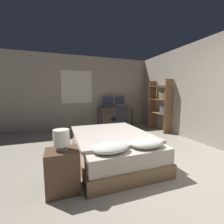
{
  "coord_description": "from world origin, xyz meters",
  "views": [
    {
      "loc": [
        -1.54,
        -1.49,
        1.31
      ],
      "look_at": [
        -0.02,
        2.78,
        0.75
      ],
      "focal_mm": 24.0,
      "sensor_mm": 36.0,
      "label": 1
    }
  ],
  "objects_px": {
    "bed": "(113,146)",
    "keyboard": "(117,108)",
    "monitor_left": "(108,101)",
    "nightstand": "(63,171)",
    "computer_mouse": "(124,107)",
    "office_chair": "(120,121)",
    "monitor_right": "(120,101)",
    "desk": "(115,110)",
    "bookshelf": "(162,103)",
    "bedside_lamp": "(61,138)"
  },
  "relations": [
    {
      "from": "monitor_right",
      "to": "bookshelf",
      "type": "distance_m",
      "value": 1.68
    },
    {
      "from": "bed",
      "to": "keyboard",
      "type": "height_order",
      "value": "keyboard"
    },
    {
      "from": "keyboard",
      "to": "bookshelf",
      "type": "bearing_deg",
      "value": -36.92
    },
    {
      "from": "nightstand",
      "to": "bookshelf",
      "type": "height_order",
      "value": "bookshelf"
    },
    {
      "from": "bedside_lamp",
      "to": "bookshelf",
      "type": "distance_m",
      "value": 4.05
    },
    {
      "from": "keyboard",
      "to": "bookshelf",
      "type": "xyz_separation_m",
      "value": [
        1.28,
        -0.96,
        0.22
      ]
    },
    {
      "from": "desk",
      "to": "monitor_right",
      "type": "distance_m",
      "value": 0.48
    },
    {
      "from": "bed",
      "to": "desk",
      "type": "bearing_deg",
      "value": 68.16
    },
    {
      "from": "bed",
      "to": "nightstand",
      "type": "height_order",
      "value": "bed"
    },
    {
      "from": "nightstand",
      "to": "bookshelf",
      "type": "bearing_deg",
      "value": 34.27
    },
    {
      "from": "nightstand",
      "to": "office_chair",
      "type": "bearing_deg",
      "value": 54.43
    },
    {
      "from": "monitor_left",
      "to": "computer_mouse",
      "type": "relative_size",
      "value": 6.66
    },
    {
      "from": "bed",
      "to": "desk",
      "type": "height_order",
      "value": "desk"
    },
    {
      "from": "office_chair",
      "to": "bookshelf",
      "type": "distance_m",
      "value": 1.58
    },
    {
      "from": "desk",
      "to": "bookshelf",
      "type": "height_order",
      "value": "bookshelf"
    },
    {
      "from": "monitor_right",
      "to": "office_chair",
      "type": "xyz_separation_m",
      "value": [
        -0.33,
        -0.83,
        -0.66
      ]
    },
    {
      "from": "bed",
      "to": "keyboard",
      "type": "bearing_deg",
      "value": 66.78
    },
    {
      "from": "nightstand",
      "to": "monitor_right",
      "type": "bearing_deg",
      "value": 57.28
    },
    {
      "from": "monitor_left",
      "to": "office_chair",
      "type": "distance_m",
      "value": 1.08
    },
    {
      "from": "bed",
      "to": "bedside_lamp",
      "type": "distance_m",
      "value": 1.28
    },
    {
      "from": "monitor_left",
      "to": "keyboard",
      "type": "distance_m",
      "value": 0.51
    },
    {
      "from": "keyboard",
      "to": "bookshelf",
      "type": "relative_size",
      "value": 0.22
    },
    {
      "from": "nightstand",
      "to": "computer_mouse",
      "type": "bearing_deg",
      "value": 54.14
    },
    {
      "from": "computer_mouse",
      "to": "office_chair",
      "type": "relative_size",
      "value": 0.08
    },
    {
      "from": "bedside_lamp",
      "to": "computer_mouse",
      "type": "bearing_deg",
      "value": 54.14
    },
    {
      "from": "computer_mouse",
      "to": "nightstand",
      "type": "bearing_deg",
      "value": -125.86
    },
    {
      "from": "bedside_lamp",
      "to": "desk",
      "type": "relative_size",
      "value": 0.21
    },
    {
      "from": "bed",
      "to": "computer_mouse",
      "type": "bearing_deg",
      "value": 61.61
    },
    {
      "from": "bed",
      "to": "monitor_right",
      "type": "xyz_separation_m",
      "value": [
        1.35,
        2.9,
        0.76
      ]
    },
    {
      "from": "desk",
      "to": "monitor_left",
      "type": "distance_m",
      "value": 0.48
    },
    {
      "from": "monitor_right",
      "to": "computer_mouse",
      "type": "xyz_separation_m",
      "value": [
        0.03,
        -0.36,
        -0.24
      ]
    },
    {
      "from": "desk",
      "to": "monitor_left",
      "type": "xyz_separation_m",
      "value": [
        -0.25,
        0.18,
        0.37
      ]
    },
    {
      "from": "nightstand",
      "to": "computer_mouse",
      "type": "height_order",
      "value": "computer_mouse"
    },
    {
      "from": "bed",
      "to": "desk",
      "type": "distance_m",
      "value": 2.96
    },
    {
      "from": "monitor_left",
      "to": "keyboard",
      "type": "height_order",
      "value": "monitor_left"
    },
    {
      "from": "monitor_left",
      "to": "computer_mouse",
      "type": "distance_m",
      "value": 0.69
    },
    {
      "from": "bed",
      "to": "desk",
      "type": "xyz_separation_m",
      "value": [
        1.09,
        2.72,
        0.39
      ]
    },
    {
      "from": "bedside_lamp",
      "to": "bookshelf",
      "type": "height_order",
      "value": "bookshelf"
    },
    {
      "from": "bed",
      "to": "computer_mouse",
      "type": "height_order",
      "value": "computer_mouse"
    },
    {
      "from": "nightstand",
      "to": "monitor_right",
      "type": "xyz_separation_m",
      "value": [
        2.31,
        3.6,
        0.73
      ]
    },
    {
      "from": "bed",
      "to": "monitor_left",
      "type": "bearing_deg",
      "value": 73.93
    },
    {
      "from": "desk",
      "to": "bedside_lamp",
      "type": "bearing_deg",
      "value": -121.05
    },
    {
      "from": "monitor_left",
      "to": "bed",
      "type": "bearing_deg",
      "value": -106.07
    },
    {
      "from": "nightstand",
      "to": "monitor_left",
      "type": "height_order",
      "value": "monitor_left"
    },
    {
      "from": "nightstand",
      "to": "bed",
      "type": "bearing_deg",
      "value": 35.79
    },
    {
      "from": "bed",
      "to": "bedside_lamp",
      "type": "xyz_separation_m",
      "value": [
        -0.97,
        -0.7,
        0.47
      ]
    },
    {
      "from": "desk",
      "to": "bookshelf",
      "type": "bearing_deg",
      "value": -41.68
    },
    {
      "from": "monitor_right",
      "to": "desk",
      "type": "bearing_deg",
      "value": -144.52
    },
    {
      "from": "bed",
      "to": "computer_mouse",
      "type": "relative_size",
      "value": 28.6
    },
    {
      "from": "monitor_right",
      "to": "office_chair",
      "type": "distance_m",
      "value": 1.12
    }
  ]
}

